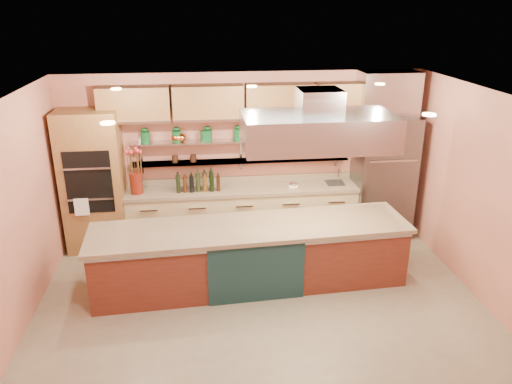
{
  "coord_description": "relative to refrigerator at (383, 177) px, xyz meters",
  "views": [
    {
      "loc": [
        -0.75,
        -5.58,
        3.85
      ],
      "look_at": [
        0.03,
        1.0,
        1.31
      ],
      "focal_mm": 35.0,
      "sensor_mm": 36.0,
      "label": 1
    }
  ],
  "objects": [
    {
      "name": "bar_faucet",
      "position": [
        -0.75,
        0.11,
        -0.0
      ],
      "size": [
        0.04,
        0.04,
        0.24
      ],
      "primitive_type": "cylinder",
      "rotation": [
        0.0,
        0.0,
        -0.09
      ],
      "color": "silver",
      "rests_on": "back_counter"
    },
    {
      "name": "wall_shelf_upper",
      "position": [
        -2.4,
        0.23,
        0.65
      ],
      "size": [
        3.6,
        0.26,
        0.03
      ],
      "primitive_type": "cube",
      "color": "#ABADB2",
      "rests_on": "wall_back"
    },
    {
      "name": "oil_bottle_cluster",
      "position": [
        -3.13,
        0.01,
        0.0
      ],
      "size": [
        0.79,
        0.51,
        0.25
      ],
      "primitive_type": "cube",
      "rotation": [
        0.0,
        0.0,
        -0.42
      ],
      "color": "black",
      "rests_on": "back_counter"
    },
    {
      "name": "floor",
      "position": [
        -2.35,
        -2.14,
        -1.06
      ],
      "size": [
        6.0,
        5.0,
        0.02
      ],
      "primitive_type": "cube",
      "color": "gray",
      "rests_on": "ground"
    },
    {
      "name": "wall_back",
      "position": [
        -2.35,
        0.36,
        0.35
      ],
      "size": [
        6.0,
        0.04,
        2.8
      ],
      "primitive_type": "cube",
      "color": "#CB785F",
      "rests_on": "floor"
    },
    {
      "name": "wall_right",
      "position": [
        0.65,
        -2.14,
        0.35
      ],
      "size": [
        0.04,
        5.0,
        2.8
      ],
      "primitive_type": "cube",
      "color": "#CB785F",
      "rests_on": "floor"
    },
    {
      "name": "ceiling_downlights",
      "position": [
        -2.35,
        -1.94,
        1.72
      ],
      "size": [
        4.0,
        2.8,
        0.02
      ],
      "primitive_type": "cube",
      "color": "#FFE5A5",
      "rests_on": "ceiling"
    },
    {
      "name": "wall_left",
      "position": [
        -5.35,
        -2.14,
        0.35
      ],
      "size": [
        0.04,
        5.0,
        2.8
      ],
      "primitive_type": "cube",
      "color": "#CB785F",
      "rests_on": "floor"
    },
    {
      "name": "kitchen_scale",
      "position": [
        -1.55,
        0.01,
        -0.08
      ],
      "size": [
        0.18,
        0.15,
        0.08
      ],
      "primitive_type": "cube",
      "rotation": [
        0.0,
        0.0,
        -0.35
      ],
      "color": "white",
      "rests_on": "back_counter"
    },
    {
      "name": "wall_front",
      "position": [
        -2.35,
        -4.64,
        0.35
      ],
      "size": [
        6.0,
        0.04,
        2.8
      ],
      "primitive_type": "cube",
      "color": "#CB785F",
      "rests_on": "floor"
    },
    {
      "name": "range_hood",
      "position": [
        -1.53,
        -1.43,
        1.2
      ],
      "size": [
        2.0,
        1.0,
        0.45
      ],
      "primitive_type": "cube",
      "color": "#ABADB2",
      "rests_on": "ceiling"
    },
    {
      "name": "green_canister",
      "position": [
        -3.0,
        0.23,
        0.75
      ],
      "size": [
        0.15,
        0.15,
        0.17
      ],
      "primitive_type": "cylinder",
      "rotation": [
        0.0,
        0.0,
        -0.07
      ],
      "color": "#0F4920",
      "rests_on": "wall_shelf_upper"
    },
    {
      "name": "copper_kettle",
      "position": [
        -3.38,
        0.23,
        0.73
      ],
      "size": [
        0.19,
        0.19,
        0.13
      ],
      "primitive_type": "ellipsoid",
      "rotation": [
        0.0,
        0.0,
        -0.12
      ],
      "color": "orange",
      "rests_on": "wall_shelf_upper"
    },
    {
      "name": "refrigerator",
      "position": [
        0.0,
        0.0,
        0.0
      ],
      "size": [
        0.95,
        0.72,
        2.1
      ],
      "primitive_type": "cube",
      "color": "slate",
      "rests_on": "floor"
    },
    {
      "name": "upper_cabinets",
      "position": [
        -2.35,
        0.18,
        1.3
      ],
      "size": [
        4.6,
        0.36,
        0.55
      ],
      "primitive_type": "cube",
      "color": "olive",
      "rests_on": "wall_back"
    },
    {
      "name": "flower_vase",
      "position": [
        -4.13,
        0.01,
        0.06
      ],
      "size": [
        0.22,
        0.22,
        0.36
      ],
      "primitive_type": "cylinder",
      "rotation": [
        0.0,
        0.0,
        0.12
      ],
      "color": "maroon",
      "rests_on": "back_counter"
    },
    {
      "name": "back_counter",
      "position": [
        -2.4,
        0.06,
        -0.58
      ],
      "size": [
        3.84,
        0.64,
        0.93
      ],
      "primitive_type": "cube",
      "color": "tan",
      "rests_on": "floor"
    },
    {
      "name": "island",
      "position": [
        -2.43,
        -1.43,
        -0.59
      ],
      "size": [
        4.42,
        1.2,
        0.91
      ],
      "primitive_type": "cube",
      "rotation": [
        0.0,
        0.0,
        0.06
      ],
      "color": "maroon",
      "rests_on": "floor"
    },
    {
      "name": "ceiling",
      "position": [
        -2.35,
        -2.14,
        1.75
      ],
      "size": [
        6.0,
        5.0,
        0.02
      ],
      "primitive_type": "cube",
      "color": "black",
      "rests_on": "wall_back"
    },
    {
      "name": "wall_shelf_lower",
      "position": [
        -2.4,
        0.23,
        0.3
      ],
      "size": [
        3.6,
        0.26,
        0.03
      ],
      "primitive_type": "cube",
      "color": "#ABADB2",
      "rests_on": "wall_back"
    },
    {
      "name": "oven_stack",
      "position": [
        -4.8,
        0.04,
        0.1
      ],
      "size": [
        0.95,
        0.64,
        2.3
      ],
      "primitive_type": "cube",
      "color": "olive",
      "rests_on": "floor"
    }
  ]
}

